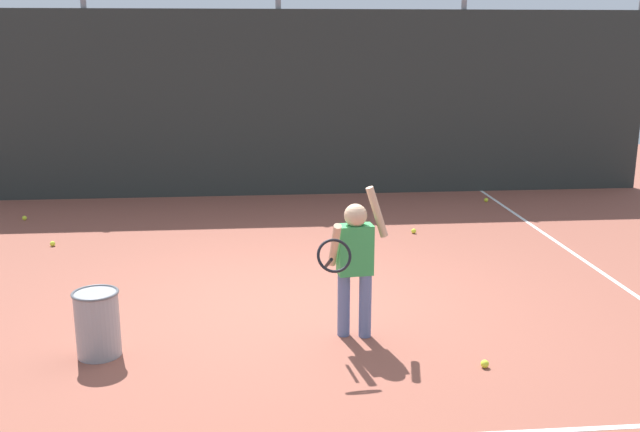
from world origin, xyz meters
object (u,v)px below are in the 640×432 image
Objects in this scene: tennis_ball_0 at (414,231)px; tennis_ball_4 at (485,364)px; ball_hopper at (97,323)px; tennis_ball_1 at (486,200)px; tennis_ball_2 at (53,244)px; tennis_ball_3 at (24,218)px; tennis_player at (354,258)px.

tennis_ball_4 is (-0.31, -4.02, 0.00)m from tennis_ball_0.
ball_hopper reaches higher than tennis_ball_0.
tennis_ball_1 and tennis_ball_2 have the same top height.
tennis_ball_1 and tennis_ball_3 have the same top height.
tennis_player reaches higher than tennis_ball_4.
tennis_ball_1 is at bearing 54.98° from tennis_player.
tennis_player is 3.62m from tennis_ball_0.
tennis_ball_0 is at bearing 63.27° from tennis_player.
tennis_ball_0 is 5.60m from tennis_ball_3.
tennis_ball_3 is 7.34m from tennis_ball_4.
tennis_player is at bearing 4.85° from ball_hopper.
tennis_ball_1 is 1.00× the size of tennis_ball_4.
tennis_ball_3 is at bearing 118.69° from tennis_ball_2.
tennis_ball_0 is at bearing 85.58° from tennis_ball_4.
ball_hopper is 8.52× the size of tennis_ball_1.
tennis_ball_3 is (-7.03, -0.53, 0.00)m from tennis_ball_1.
tennis_ball_1 is (2.85, 5.05, -0.69)m from tennis_player.
tennis_player is at bearing -119.43° from tennis_ball_1.
tennis_player is at bearing -111.14° from tennis_ball_0.
tennis_ball_1 is at bearing 71.92° from tennis_ball_4.
tennis_player is at bearing 143.81° from tennis_ball_4.
tennis_ball_4 is at bearing -108.08° from tennis_ball_1.
tennis_ball_3 is at bearing 127.18° from tennis_player.
tennis_ball_3 is at bearing -175.68° from tennis_ball_1.
ball_hopper is 3.19m from tennis_ball_4.
tennis_ball_0 is 1.00× the size of tennis_ball_2.
tennis_ball_3 is (-4.18, 4.52, -0.69)m from tennis_player.
tennis_ball_1 is 6.06m from tennis_ball_4.
tennis_ball_2 is 1.59m from tennis_ball_3.
tennis_player is 5.84m from tennis_ball_1.
tennis_player reaches higher than tennis_ball_2.
tennis_player reaches higher than tennis_ball_3.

